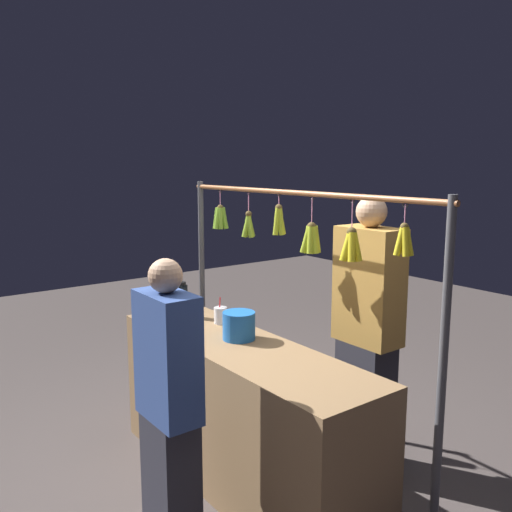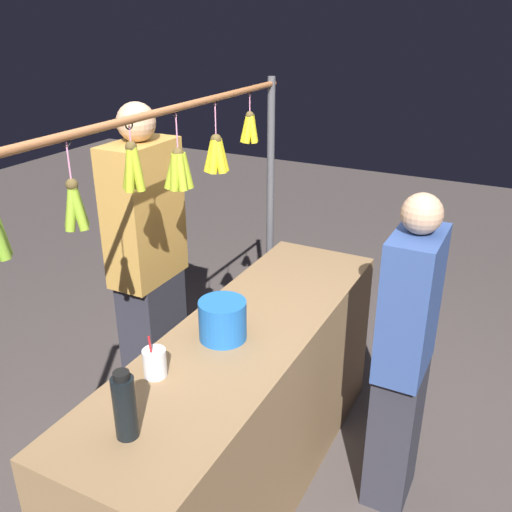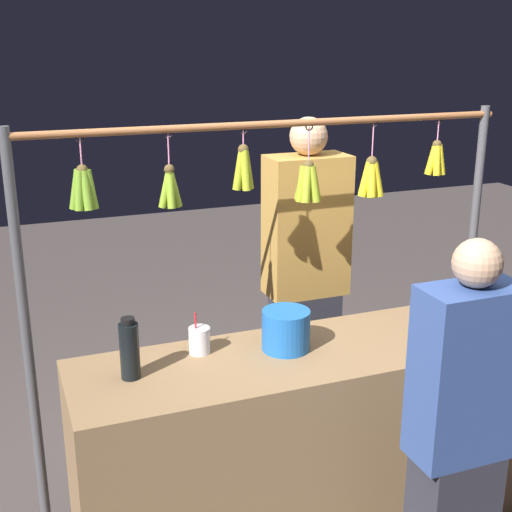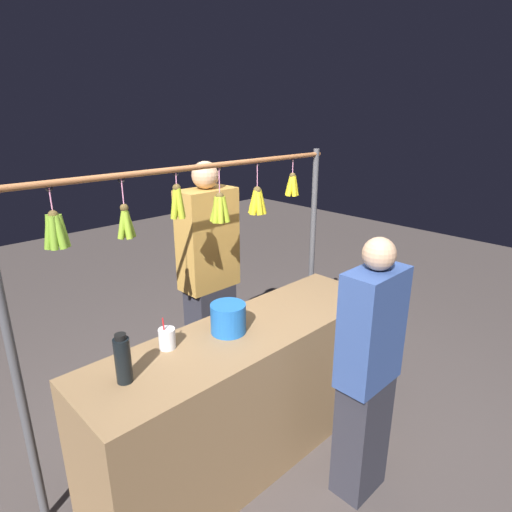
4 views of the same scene
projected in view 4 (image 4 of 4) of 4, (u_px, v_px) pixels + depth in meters
ground_plane at (247, 452)px, 2.78m from camera, size 12.00×12.00×0.00m
market_counter at (247, 394)px, 2.63m from camera, size 2.00×0.57×0.89m
display_rack at (201, 244)px, 2.64m from camera, size 2.27×0.13×1.82m
water_bottle at (123, 359)px, 1.98m from camera, size 0.08×0.08×0.25m
blue_bucket at (228, 318)px, 2.44m from camera, size 0.20×0.20×0.17m
drink_cup at (167, 338)px, 2.28m from camera, size 0.09×0.09×0.18m
vendor_person at (209, 282)px, 3.22m from camera, size 0.42×0.23×1.76m
customer_person at (367, 376)px, 2.29m from camera, size 0.36×0.20×1.52m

